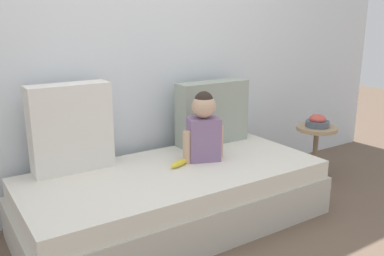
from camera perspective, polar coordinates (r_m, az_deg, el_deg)
ground_plane at (r=2.75m, az=-2.30°, el=-13.11°), size 12.00×12.00×0.00m
back_wall at (r=2.94m, az=-8.41°, el=12.08°), size 5.14×0.10×2.31m
couch at (r=2.67m, az=-2.34°, el=-9.58°), size 1.94×0.88×0.38m
throw_pillow_left at (r=2.61m, az=-16.47°, el=0.01°), size 0.49×0.16×0.54m
throw_pillow_right at (r=3.08m, az=2.82°, el=2.15°), size 0.57×0.16×0.47m
toddler at (r=2.71m, az=1.63°, el=0.15°), size 0.32×0.21×0.46m
banana at (r=2.64m, az=-1.76°, el=-4.92°), size 0.17×0.10×0.04m
side_table at (r=3.47m, az=16.84°, el=-1.59°), size 0.33×0.33×0.45m
fruit_bowl at (r=3.43m, az=17.03°, el=0.83°), size 0.19×0.19×0.10m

